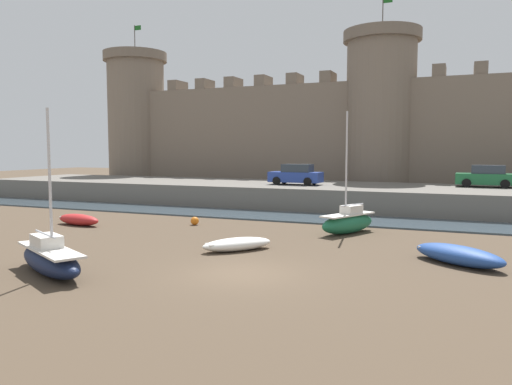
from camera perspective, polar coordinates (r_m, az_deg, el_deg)
The scene contains 12 objects.
ground_plane at distance 18.29m, azimuth -1.54°, elevation -9.27°, with size 160.00×160.00×0.00m, color #4C3D2D.
water_channel at distance 32.07m, azimuth 9.29°, elevation -3.05°, with size 80.00×4.50×0.10m, color #3D4C56.
quay_road at distance 39.03m, azimuth 11.75°, elevation -0.48°, with size 66.72×10.00×1.70m, color #666059.
castle at distance 48.33m, azimuth 14.02°, elevation 7.46°, with size 61.79×7.06×18.32m.
rowboat_near_channel_right at distance 31.36m, azimuth -19.62°, elevation -2.91°, with size 3.31×1.43×0.66m.
sailboat_midflat_centre at distance 19.60m, azimuth -22.46°, elevation -6.97°, with size 4.89×3.36×5.94m.
rowboat_foreground_right at distance 21.16m, azimuth 22.11°, elevation -6.59°, with size 3.97×3.36×0.75m.
sailboat_midflat_right at distance 27.13m, azimuth 10.48°, elevation -3.29°, with size 2.74×4.14×6.48m.
rowboat_foreground_left at distance 22.26m, azimuth -2.17°, elevation -5.88°, with size 2.97×3.21×0.58m.
mooring_buoy_mid_mud at distance 29.87m, azimuth -7.02°, elevation -3.24°, with size 0.49×0.49×0.49m, color orange.
car_quay_west at distance 40.48m, azimuth 24.82°, elevation 1.67°, with size 4.14×1.96×1.62m.
car_quay_east at distance 39.40m, azimuth 4.60°, elevation 2.03°, with size 4.14×1.96×1.62m.
Camera 1 is at (7.24, -16.17, 4.51)m, focal length 35.00 mm.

